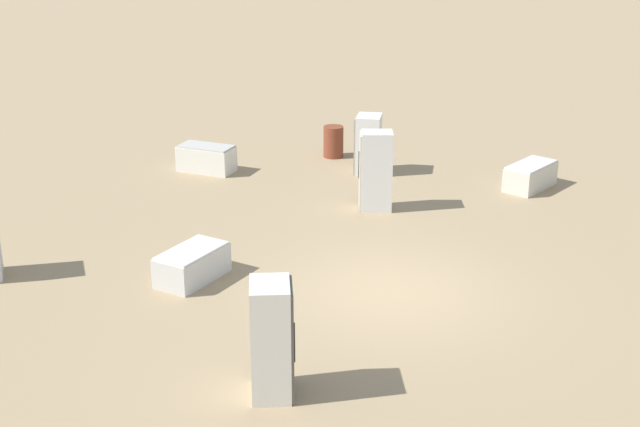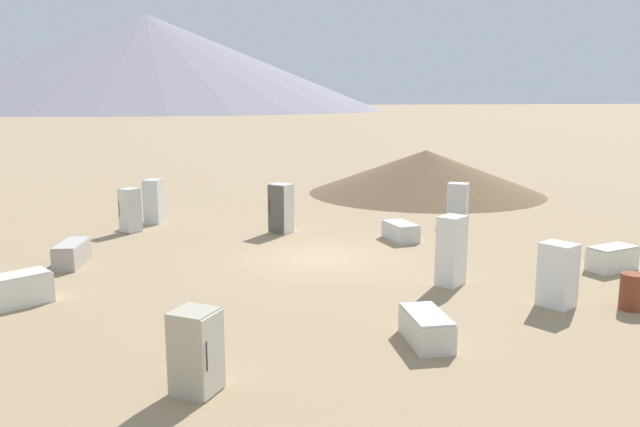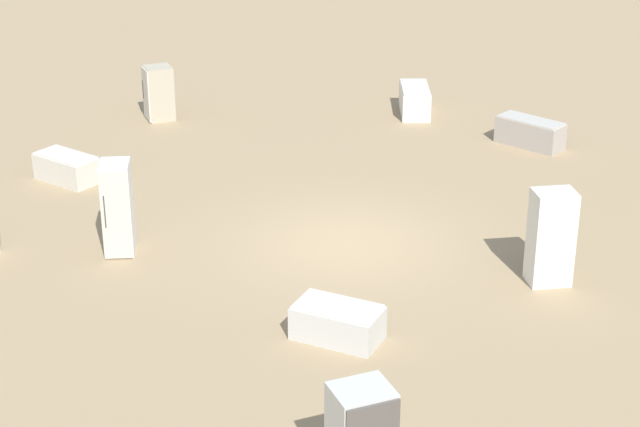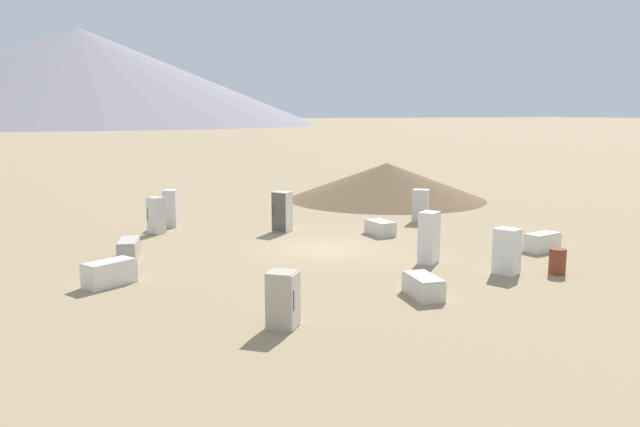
# 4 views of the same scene
# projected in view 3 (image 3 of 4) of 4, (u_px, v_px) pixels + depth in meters

# --- Properties ---
(ground_plane) EXTENTS (1000.00, 1000.00, 0.00)m
(ground_plane) POSITION_uv_depth(u_px,v_px,m) (346.00, 243.00, 21.26)
(ground_plane) COLOR #9E8460
(discarded_fridge_0) EXTENTS (0.86, 0.92, 1.85)m
(discarded_fridge_0) POSITION_uv_depth(u_px,v_px,m) (117.00, 208.00, 20.54)
(discarded_fridge_0) COLOR white
(discarded_fridge_0) RESTS_ON ground_plane
(discarded_fridge_1) EXTENTS (0.96, 0.93, 1.80)m
(discarded_fridge_1) POSITION_uv_depth(u_px,v_px,m) (551.00, 237.00, 19.38)
(discarded_fridge_1) COLOR silver
(discarded_fridge_1) RESTS_ON ground_plane
(discarded_fridge_3) EXTENTS (1.78, 1.04, 0.69)m
(discarded_fridge_3) POSITION_uv_depth(u_px,v_px,m) (530.00, 133.00, 26.40)
(discarded_fridge_3) COLOR #A89E93
(discarded_fridge_3) RESTS_ON ground_plane
(discarded_fridge_4) EXTENTS (0.96, 0.97, 1.43)m
(discarded_fridge_4) POSITION_uv_depth(u_px,v_px,m) (159.00, 93.00, 28.20)
(discarded_fridge_4) COLOR #B2A88E
(discarded_fridge_4) RESTS_ON ground_plane
(discarded_fridge_6) EXTENTS (1.38, 1.73, 0.77)m
(discarded_fridge_6) POSITION_uv_depth(u_px,v_px,m) (415.00, 100.00, 28.73)
(discarded_fridge_6) COLOR silver
(discarded_fridge_6) RESTS_ON ground_plane
(discarded_fridge_7) EXTENTS (1.56, 0.93, 0.63)m
(discarded_fridge_7) POSITION_uv_depth(u_px,v_px,m) (67.00, 168.00, 24.25)
(discarded_fridge_7) COLOR beige
(discarded_fridge_7) RESTS_ON ground_plane
(discarded_fridge_10) EXTENTS (1.48, 0.84, 0.61)m
(discarded_fridge_10) POSITION_uv_depth(u_px,v_px,m) (337.00, 322.00, 17.70)
(discarded_fridge_10) COLOR silver
(discarded_fridge_10) RESTS_ON ground_plane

